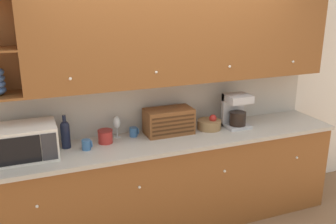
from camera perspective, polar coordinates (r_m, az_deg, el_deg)
name	(u,v)px	position (r m, az deg, el deg)	size (l,w,h in m)	color
ground_plane	(161,208)	(4.30, -1.07, -14.42)	(24.00, 24.00, 0.00)	#896647
wall_back	(159,95)	(3.81, -1.33, 2.67)	(5.81, 0.06, 2.60)	white
counter_unit	(171,182)	(3.82, 0.51, -10.56)	(3.43, 0.63, 0.95)	brown
backsplash_panel	(161,104)	(3.80, -1.14, 1.23)	(3.41, 0.01, 0.51)	#B7B2A8
upper_cabinets	(182,39)	(3.58, 2.17, 10.99)	(3.41, 0.36, 0.81)	brown
microwave	(23,142)	(3.35, -21.21, -4.31)	(0.55, 0.38, 0.29)	silver
wine_bottle	(65,133)	(3.46, -15.38, -3.12)	(0.08, 0.08, 0.31)	black
mug	(87,145)	(3.41, -12.29, -4.89)	(0.09, 0.08, 0.09)	#38669E
storage_canister	(105,136)	(3.52, -9.53, -3.69)	(0.14, 0.14, 0.13)	#B22D28
wine_glass	(117,123)	(3.61, -7.82, -1.66)	(0.07, 0.07, 0.21)	silver
mug_blue_second	(134,132)	(3.65, -5.24, -3.04)	(0.09, 0.08, 0.09)	#38669E
bread_box	(169,121)	(3.68, 0.11, -1.42)	(0.47, 0.26, 0.25)	brown
fruit_basket	(209,124)	(3.85, 6.34, -1.83)	(0.24, 0.24, 0.16)	#937047
coffee_maker	(236,110)	(3.93, 10.32, 0.24)	(0.25, 0.23, 0.35)	#B7B7BC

